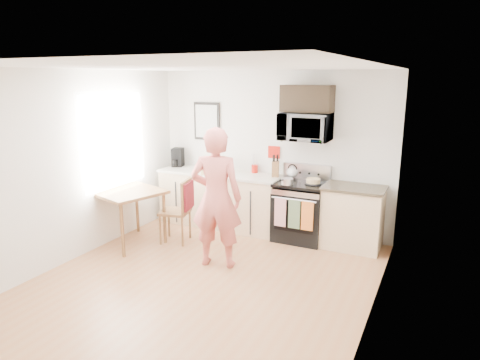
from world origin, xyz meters
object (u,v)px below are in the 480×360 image
at_px(microwave, 305,127).
at_px(dining_table, 129,197).
at_px(chair, 183,202).
at_px(cake, 313,181).
at_px(person, 216,198).
at_px(range, 300,213).

relative_size(microwave, dining_table, 0.79).
bearing_deg(chair, cake, 12.68).
height_order(person, cake, person).
bearing_deg(cake, dining_table, -152.86).
xyz_separation_m(microwave, person, (-0.72, -1.50, -0.82)).
bearing_deg(chair, person, -43.98).
bearing_deg(dining_table, person, -3.89).
relative_size(chair, cake, 3.90).
bearing_deg(cake, range, 172.88).
height_order(microwave, person, microwave).
bearing_deg(range, person, -117.26).
xyz_separation_m(microwave, cake, (0.19, -0.13, -0.80)).
xyz_separation_m(range, chair, (-1.57, -0.90, 0.20)).
xyz_separation_m(microwave, chair, (-1.57, -1.00, -1.12)).
relative_size(range, microwave, 1.53).
xyz_separation_m(range, dining_table, (-2.28, -1.29, 0.30)).
distance_m(microwave, chair, 2.18).
relative_size(person, chair, 1.91).
height_order(range, dining_table, range).
distance_m(range, person, 1.65).
height_order(microwave, chair, microwave).
bearing_deg(cake, chair, -153.71).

